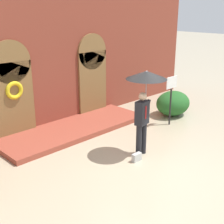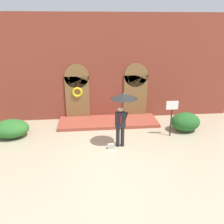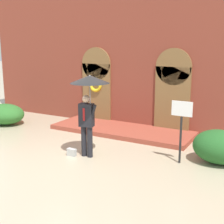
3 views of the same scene
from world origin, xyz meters
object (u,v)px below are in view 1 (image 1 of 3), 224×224
(handbag, at_px, (137,157))
(sign_post, at_px, (171,93))
(person_with_umbrella, at_px, (145,88))
(shrub_right, at_px, (173,103))

(handbag, height_order, sign_post, sign_post)
(person_with_umbrella, height_order, sign_post, person_with_umbrella)
(handbag, xyz_separation_m, shrub_right, (3.83, 1.53, 0.35))
(person_with_umbrella, distance_m, handbag, 1.88)
(handbag, distance_m, sign_post, 3.25)
(person_with_umbrella, xyz_separation_m, sign_post, (2.40, 0.81, -0.75))
(sign_post, bearing_deg, shrub_right, 29.24)
(sign_post, bearing_deg, handbag, -160.83)
(person_with_umbrella, xyz_separation_m, handbag, (-0.50, -0.20, -1.80))
(handbag, relative_size, sign_post, 0.16)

